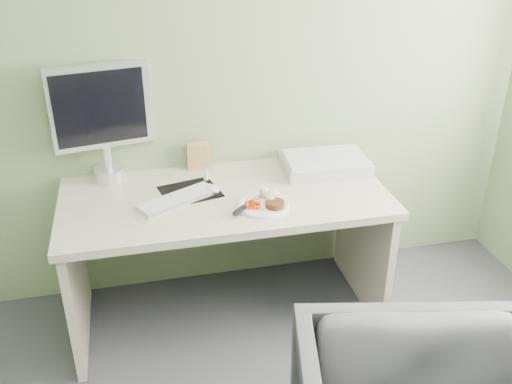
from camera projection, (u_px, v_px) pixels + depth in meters
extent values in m
plane|color=#71845C|center=(209.00, 50.00, 2.84)|extent=(3.50, 0.00, 3.50)
cube|color=beige|center=(225.00, 198.00, 2.81)|extent=(1.60, 0.75, 0.04)
cube|color=#BDB1A1|center=(76.00, 279.00, 2.83)|extent=(0.04, 0.70, 0.69)
cube|color=#BDB1A1|center=(363.00, 242.00, 3.13)|extent=(0.04, 0.70, 0.69)
cylinder|color=white|center=(264.00, 205.00, 2.68)|extent=(0.25, 0.25, 0.01)
cylinder|color=black|center=(275.00, 204.00, 2.65)|extent=(0.11, 0.11, 0.03)
ellipsoid|color=tan|center=(266.00, 192.00, 2.73)|extent=(0.12, 0.09, 0.06)
cube|color=#F83C05|center=(254.00, 204.00, 2.65)|extent=(0.06, 0.06, 0.04)
cube|color=silver|center=(253.00, 201.00, 2.69)|extent=(0.11, 0.11, 0.01)
cube|color=black|center=(239.00, 210.00, 2.60)|extent=(0.08, 0.08, 0.02)
cube|color=black|center=(190.00, 192.00, 2.82)|extent=(0.32, 0.30, 0.00)
cube|color=white|center=(177.00, 199.00, 2.73)|extent=(0.40, 0.29, 0.02)
ellipsoid|color=white|center=(212.00, 189.00, 2.82)|extent=(0.09, 0.11, 0.03)
cube|color=#8A6040|center=(199.00, 155.00, 3.02)|extent=(0.13, 0.03, 0.16)
cylinder|color=white|center=(206.00, 176.00, 2.93)|extent=(0.02, 0.02, 0.05)
cone|color=#8EBBE3|center=(206.00, 170.00, 2.91)|extent=(0.02, 0.02, 0.02)
cube|color=silver|center=(325.00, 164.00, 3.03)|extent=(0.46, 0.32, 0.07)
cylinder|color=silver|center=(110.00, 174.00, 2.93)|extent=(0.15, 0.15, 0.07)
cylinder|color=silver|center=(107.00, 158.00, 2.89)|extent=(0.04, 0.04, 0.11)
cube|color=silver|center=(101.00, 107.00, 2.79)|extent=(0.50, 0.13, 0.42)
cube|color=black|center=(101.00, 108.00, 2.77)|extent=(0.44, 0.08, 0.36)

